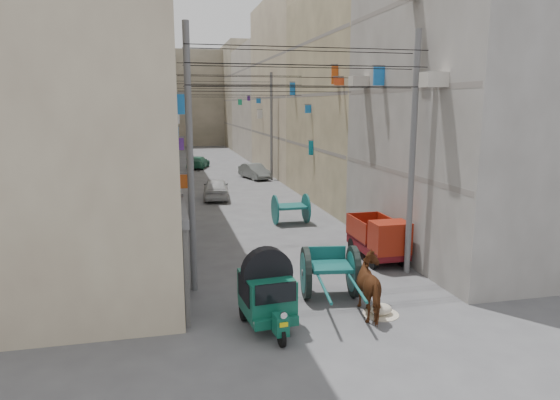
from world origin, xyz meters
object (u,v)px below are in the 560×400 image
object	(u,v)px
distant_car_white	(216,189)
feed_sack	(381,309)
distant_car_grey	(254,171)
distant_car_green	(198,162)
mini_truck	(381,241)
auto_rickshaw	(267,292)
second_cart	(291,208)
horse	(374,287)
tonga_cart	(330,271)

from	to	relation	value
distant_car_white	feed_sack	bearing A→B (deg)	103.64
distant_car_grey	distant_car_green	xyz separation A→B (m)	(-3.79, 7.65, -0.04)
feed_sack	mini_truck	bearing A→B (deg)	65.77
distant_car_white	mini_truck	bearing A→B (deg)	113.66
auto_rickshaw	second_cart	xyz separation A→B (m)	(3.40, 10.90, -0.18)
feed_sack	distant_car_white	size ratio (longest dim) A/B	0.16
distant_car_white	distant_car_grey	size ratio (longest dim) A/B	1.06
mini_truck	horse	size ratio (longest dim) A/B	1.56
mini_truck	feed_sack	xyz separation A→B (m)	(-1.94, -4.31, -0.64)
tonga_cart	distant_car_green	size ratio (longest dim) A/B	0.96
mini_truck	distant_car_green	distance (m)	29.57
second_cart	feed_sack	distance (m)	10.91
distant_car_grey	auto_rickshaw	bearing A→B (deg)	-115.00
tonga_cart	distant_car_white	xyz separation A→B (m)	(-1.64, 16.61, -0.17)
mini_truck	distant_car_white	world-z (taller)	mini_truck
auto_rickshaw	distant_car_white	distance (m)	18.17
horse	distant_car_white	size ratio (longest dim) A/B	0.51
auto_rickshaw	distant_car_green	size ratio (longest dim) A/B	0.62
auto_rickshaw	distant_car_grey	size ratio (longest dim) A/B	0.66
tonga_cart	feed_sack	distance (m)	1.93
auto_rickshaw	distant_car_grey	distance (m)	26.25
second_cart	distant_car_green	world-z (taller)	second_cart
distant_car_green	distant_car_grey	bearing A→B (deg)	133.04
horse	distant_car_green	distance (m)	33.56
tonga_cart	feed_sack	world-z (taller)	tonga_cart
horse	auto_rickshaw	bearing A→B (deg)	6.74
horse	distant_car_white	bearing A→B (deg)	-76.95
horse	distant_car_green	size ratio (longest dim) A/B	0.51
second_cart	distant_car_green	bearing A→B (deg)	96.46
horse	tonga_cart	bearing A→B (deg)	-57.41
auto_rickshaw	second_cart	size ratio (longest dim) A/B	1.42
auto_rickshaw	tonga_cart	distance (m)	2.71
mini_truck	distant_car_grey	distance (m)	21.58
second_cart	feed_sack	size ratio (longest dim) A/B	2.65
tonga_cart	horse	bearing A→B (deg)	-54.54
horse	mini_truck	bearing A→B (deg)	-111.21
feed_sack	horse	bearing A→B (deg)	165.01
horse	second_cart	bearing A→B (deg)	-86.76
second_cart	horse	xyz separation A→B (m)	(-0.42, -10.83, 0.04)
mini_truck	distant_car_green	bearing A→B (deg)	98.60
horse	distant_car_white	xyz separation A→B (m)	(-2.40, 18.10, -0.16)
distant_car_white	distant_car_grey	world-z (taller)	distant_car_white
feed_sack	distant_car_grey	world-z (taller)	distant_car_grey
horse	distant_car_grey	distance (m)	25.86
tonga_cart	distant_car_grey	bearing A→B (deg)	93.38
distant_car_white	tonga_cart	bearing A→B (deg)	101.12
auto_rickshaw	distant_car_white	xyz separation A→B (m)	(0.58, 18.16, -0.31)
auto_rickshaw	horse	size ratio (longest dim) A/B	1.23
feed_sack	distant_car_white	xyz separation A→B (m)	(-2.60, 18.15, 0.48)
second_cart	distant_car_white	bearing A→B (deg)	110.55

